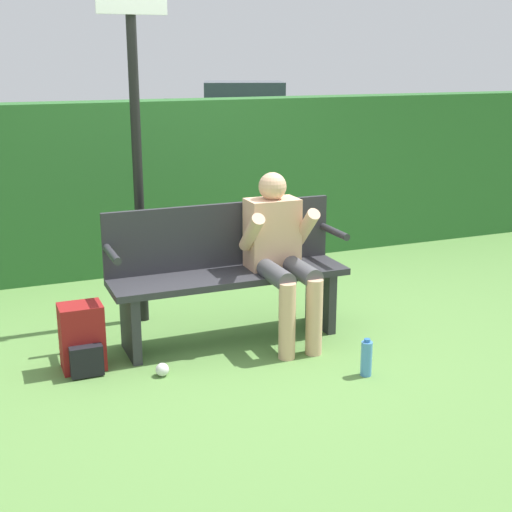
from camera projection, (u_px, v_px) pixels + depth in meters
name	position (u px, v px, depth m)	size (l,w,h in m)	color
ground_plane	(231.00, 340.00, 4.96)	(40.00, 40.00, 0.00)	#5B8942
hedge_back	(156.00, 186.00, 6.48)	(12.00, 0.37, 1.53)	#2D662D
park_bench	(227.00, 271.00, 4.88)	(1.63, 0.42, 0.93)	#2D2D33
person_seated	(280.00, 250.00, 4.83)	(0.49, 0.64, 1.15)	#DBA884
backpack	(82.00, 339.00, 4.44)	(0.27, 0.28, 0.42)	maroon
water_bottle	(366.00, 358.00, 4.38)	(0.07, 0.07, 0.24)	#4C8CCC
signpost	(136.00, 123.00, 4.94)	(0.48, 0.09, 2.49)	black
parked_car	(244.00, 111.00, 16.75)	(4.20, 2.96, 1.32)	black
litter_crumple	(162.00, 370.00, 4.39)	(0.08, 0.08, 0.08)	silver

